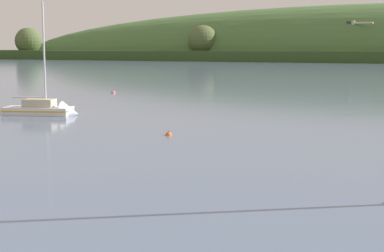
% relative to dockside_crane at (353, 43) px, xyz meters
% --- Properties ---
extents(dockside_crane, '(11.63, 5.46, 17.02)m').
position_rel_dockside_crane_xyz_m(dockside_crane, '(0.00, 0.00, 0.00)').
color(dockside_crane, '#4C4C51').
rests_on(dockside_crane, ground).
extents(sailboat_midwater_white, '(7.29, 4.78, 11.26)m').
position_rel_dockside_crane_xyz_m(sailboat_midwater_white, '(22.55, -203.53, -7.72)').
color(sailboat_midwater_white, white).
rests_on(sailboat_midwater_white, ground).
extents(mooring_buoy_foreground, '(0.47, 0.47, 0.55)m').
position_rel_dockside_crane_xyz_m(mooring_buoy_foreground, '(38.90, -208.69, -8.01)').
color(mooring_buoy_foreground, '#EA5B19').
rests_on(mooring_buoy_foreground, ground).
extents(mooring_buoy_far_upstream, '(0.60, 0.60, 0.68)m').
position_rel_dockside_crane_xyz_m(mooring_buoy_far_upstream, '(12.30, -179.80, -8.01)').
color(mooring_buoy_far_upstream, '#E06675').
rests_on(mooring_buoy_far_upstream, ground).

